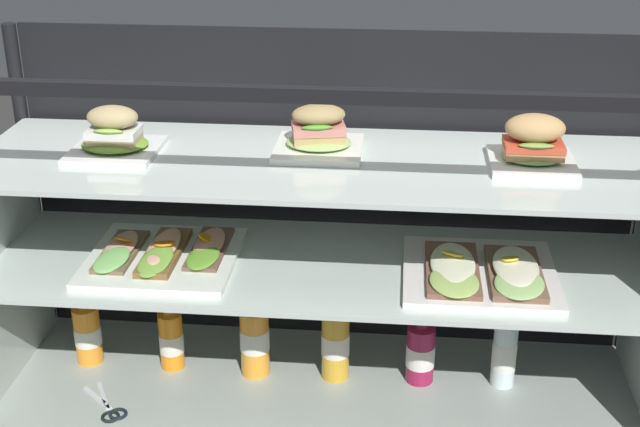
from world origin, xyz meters
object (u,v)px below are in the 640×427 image
Objects in this scene: juice_bottle_near_post at (88,332)px; juice_bottle_tucked_behind at (171,339)px; plated_roll_sandwich_left_of_center at (319,136)px; open_sandwich_tray_mid_left at (483,272)px; juice_bottle_back_center at (335,341)px; kitchen_scissors at (111,411)px; juice_bottle_back_left at (255,340)px; juice_bottle_front_middle at (421,352)px; plated_roll_sandwich_center at (533,146)px; plated_roll_sandwich_near_right_corner at (114,136)px; open_sandwich_tray_right_of_center at (163,254)px; juice_bottle_front_second at (505,348)px.

juice_bottle_near_post is 0.22m from juice_bottle_tucked_behind.
open_sandwich_tray_mid_left is at bearing -14.55° from plated_roll_sandwich_left_of_center.
open_sandwich_tray_mid_left is 0.43m from juice_bottle_back_center.
juice_bottle_near_post is 0.86× the size of juice_bottle_back_center.
kitchen_scissors is at bearing -60.04° from juice_bottle_near_post.
plated_roll_sandwich_left_of_center is at bearing 5.02° from juice_bottle_back_left.
juice_bottle_tucked_behind is at bearing 178.08° from juice_bottle_back_left.
juice_bottle_near_post is 0.84m from juice_bottle_front_middle.
juice_bottle_back_left is (-0.53, 0.08, -0.26)m from open_sandwich_tray_mid_left.
kitchen_scissors is (-0.93, -0.17, -0.63)m from plated_roll_sandwich_center.
plated_roll_sandwich_near_right_corner is 0.87m from open_sandwich_tray_mid_left.
plated_roll_sandwich_near_right_corner is at bearing -18.40° from juice_bottle_near_post.
plated_roll_sandwich_center reaches higher than juice_bottle_back_left.
plated_roll_sandwich_left_of_center is 0.47m from plated_roll_sandwich_center.
plated_roll_sandwich_left_of_center is at bearing 5.97° from plated_roll_sandwich_near_right_corner.
kitchen_scissors is at bearing -147.72° from juice_bottle_back_left.
open_sandwich_tray_right_of_center is 0.47m from juice_bottle_back_center.
plated_roll_sandwich_near_right_corner is 0.89m from juice_bottle_front_middle.
plated_roll_sandwich_left_of_center is 0.66m from juice_bottle_tucked_behind.
open_sandwich_tray_mid_left is at bearing -36.50° from juice_bottle_front_middle.
juice_bottle_front_middle is (0.62, 0.00, -0.00)m from juice_bottle_tucked_behind.
plated_roll_sandwich_left_of_center is 0.76× the size of juice_bottle_front_second.
juice_bottle_front_second is (0.83, 0.00, 0.02)m from juice_bottle_tucked_behind.
juice_bottle_near_post is 0.43m from juice_bottle_back_left.
open_sandwich_tray_right_of_center is (-0.35, -0.08, -0.27)m from plated_roll_sandwich_left_of_center.
plated_roll_sandwich_near_right_corner is 0.92m from plated_roll_sandwich_center.
juice_bottle_near_post is (-0.96, 0.10, -0.27)m from open_sandwich_tray_mid_left.
open_sandwich_tray_mid_left is 1.55× the size of juice_bottle_back_left.
juice_bottle_back_left is 0.38m from kitchen_scissors.
plated_roll_sandwich_near_right_corner is 0.55m from juice_bottle_tucked_behind.
juice_bottle_near_post is at bearing 177.73° from plated_roll_sandwich_center.
juice_bottle_back_center reaches higher than juice_bottle_back_left.
juice_bottle_back_left is at bearing -178.95° from juice_bottle_front_second.
juice_bottle_back_center is 0.56m from kitchen_scissors.
juice_bottle_near_post is (-1.05, 0.04, -0.55)m from plated_roll_sandwich_center.
juice_bottle_back_center is at bearing 21.31° from kitchen_scissors.
open_sandwich_tray_mid_left is at bearing -1.55° from open_sandwich_tray_right_of_center.
juice_bottle_front_second is (0.08, 0.09, -0.25)m from open_sandwich_tray_mid_left.
juice_bottle_tucked_behind is at bearing -1.28° from juice_bottle_near_post.
juice_bottle_back_left is 0.41m from juice_bottle_front_middle.
plated_roll_sandwich_left_of_center reaches higher than juice_bottle_front_middle.
open_sandwich_tray_mid_left is at bearing -8.90° from juice_bottle_back_left.
plated_roll_sandwich_center is at bearing 0.23° from plated_roll_sandwich_near_right_corner.
plated_roll_sandwich_center reaches higher than plated_roll_sandwich_left_of_center.
juice_bottle_near_post is (-0.14, 0.05, -0.54)m from plated_roll_sandwich_near_right_corner.
open_sandwich_tray_mid_left is (0.83, -0.05, -0.27)m from plated_roll_sandwich_near_right_corner.
juice_bottle_front_middle is (0.70, 0.04, -0.55)m from plated_roll_sandwich_near_right_corner.
plated_roll_sandwich_near_right_corner is at bearing -177.18° from juice_bottle_front_second.
open_sandwich_tray_mid_left reaches higher than juice_bottle_back_left.
juice_bottle_front_second is (0.81, 0.07, -0.25)m from open_sandwich_tray_right_of_center.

